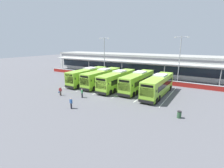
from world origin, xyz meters
name	(u,v)px	position (x,y,z in m)	size (l,w,h in m)	color
ground_plane	(103,96)	(0.00, 0.00, 0.00)	(200.00, 200.00, 0.00)	#56565B
terminal_building	(151,64)	(0.00, 26.91, 3.01)	(70.00, 13.00, 6.00)	silver
red_barrier_wall	(135,79)	(0.00, 14.50, 0.56)	(60.00, 0.40, 1.10)	maroon
coach_bus_leftmost	(88,76)	(-8.33, 5.94, 1.79)	(3.04, 12.19, 3.78)	#8CC633
coach_bus_left_centre	(102,78)	(-4.44, 6.19, 1.79)	(3.04, 12.19, 3.78)	#8CC633
coach_bus_centre	(117,80)	(-0.17, 5.66, 1.79)	(3.04, 12.19, 3.78)	#8CC633
coach_bus_right_centre	(138,82)	(4.02, 6.69, 1.79)	(3.04, 12.19, 3.78)	#8CC633
coach_bus_rightmost	(158,86)	(8.54, 5.47, 1.79)	(3.04, 12.19, 3.78)	#8CC633
bay_stripe_far_west	(81,83)	(-10.50, 6.00, 0.00)	(0.14, 13.00, 0.01)	silver
bay_stripe_west	(95,85)	(-6.30, 6.00, 0.00)	(0.14, 13.00, 0.01)	silver
bay_stripe_mid_west	(110,87)	(-2.10, 6.00, 0.00)	(0.14, 13.00, 0.01)	silver
bay_stripe_centre	(128,90)	(2.10, 6.00, 0.00)	(0.14, 13.00, 0.01)	silver
bay_stripe_mid_east	(147,93)	(6.30, 6.00, 0.00)	(0.14, 13.00, 0.01)	silver
bay_stripe_east	(169,96)	(10.50, 6.00, 0.00)	(0.14, 13.00, 0.01)	silver
pedestrian_with_handbag	(60,91)	(-6.88, -3.95, 0.86)	(0.63, 0.47, 1.62)	#4C4238
pedestrian_in_dark_coat	(82,93)	(-2.60, -2.85, 0.87)	(0.53, 0.39, 1.62)	black
pedestrian_child	(71,103)	(-0.59, -7.64, 0.87)	(0.54, 0.33, 1.62)	black
lamp_post_west	(104,55)	(-10.26, 16.07, 6.29)	(3.24, 0.28, 11.00)	#9E9EA3
lamp_post_centre	(180,57)	(9.97, 17.13, 6.29)	(3.24, 0.28, 11.00)	#9E9EA3
litter_bin	(179,114)	(13.73, -2.87, 0.47)	(0.54, 0.54, 0.93)	#2D5133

